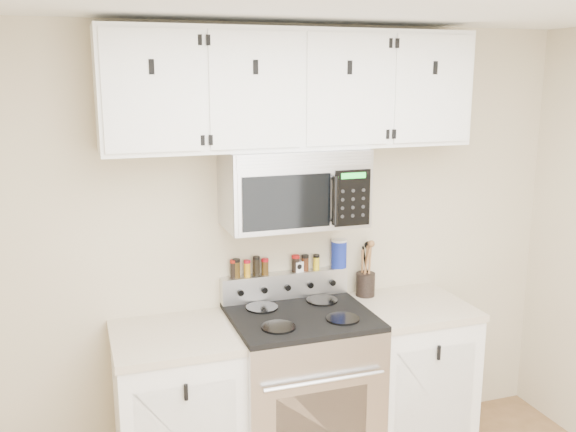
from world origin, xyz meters
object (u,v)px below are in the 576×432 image
object	(u,v)px
salt_canister	(339,253)
range	(301,391)
utensil_crock	(365,282)
microwave	(294,187)

from	to	relation	value
salt_canister	range	bearing A→B (deg)	-140.30
utensil_crock	salt_canister	xyz separation A→B (m)	(-0.16, 0.05, 0.18)
range	utensil_crock	bearing A→B (deg)	25.11
microwave	salt_canister	bearing A→B (deg)	24.61
range	microwave	world-z (taller)	microwave
range	utensil_crock	xyz separation A→B (m)	(0.50, 0.23, 0.52)
microwave	utensil_crock	size ratio (longest dim) A/B	2.29
range	salt_canister	world-z (taller)	salt_canister
range	salt_canister	xyz separation A→B (m)	(0.34, 0.28, 0.70)
utensil_crock	range	bearing A→B (deg)	-154.89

